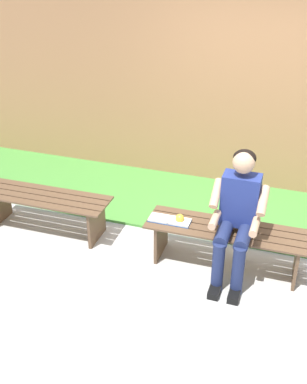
{
  "coord_description": "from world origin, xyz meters",
  "views": [
    {
      "loc": [
        -0.53,
        3.73,
        2.83
      ],
      "look_at": [
        0.7,
        0.15,
        0.78
      ],
      "focal_mm": 43.33,
      "sensor_mm": 36.0,
      "label": 1
    }
  ],
  "objects_px": {
    "book_open": "(170,220)",
    "apple": "(180,218)",
    "bench_far": "(45,205)",
    "bench_near": "(227,238)",
    "person_seated": "(237,213)"
  },
  "relations": [
    {
      "from": "bench_far",
      "to": "book_open",
      "type": "bearing_deg",
      "value": 177.91
    },
    {
      "from": "bench_far",
      "to": "apple",
      "type": "relative_size",
      "value": 16.69
    },
    {
      "from": "book_open",
      "to": "apple",
      "type": "bearing_deg",
      "value": -174.67
    },
    {
      "from": "apple",
      "to": "book_open",
      "type": "relative_size",
      "value": 0.21
    },
    {
      "from": "bench_far",
      "to": "person_seated",
      "type": "height_order",
      "value": "person_seated"
    },
    {
      "from": "book_open",
      "to": "bench_near",
      "type": "bearing_deg",
      "value": -175.76
    },
    {
      "from": "person_seated",
      "to": "apple",
      "type": "xyz_separation_m",
      "value": [
        0.55,
        -0.06,
        -0.2
      ]
    },
    {
      "from": "apple",
      "to": "bench_far",
      "type": "bearing_deg",
      "value": -1.55
    },
    {
      "from": "bench_far",
      "to": "bench_near",
      "type": "bearing_deg",
      "value": 180.0
    },
    {
      "from": "bench_near",
      "to": "apple",
      "type": "xyz_separation_m",
      "value": [
        0.47,
        0.04,
        0.15
      ]
    },
    {
      "from": "bench_near",
      "to": "person_seated",
      "type": "height_order",
      "value": "person_seated"
    },
    {
      "from": "person_seated",
      "to": "apple",
      "type": "height_order",
      "value": "person_seated"
    },
    {
      "from": "person_seated",
      "to": "book_open",
      "type": "distance_m",
      "value": 0.69
    },
    {
      "from": "book_open",
      "to": "bench_far",
      "type": "bearing_deg",
      "value": -3.14
    },
    {
      "from": "apple",
      "to": "bench_near",
      "type": "bearing_deg",
      "value": -174.94
    }
  ]
}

